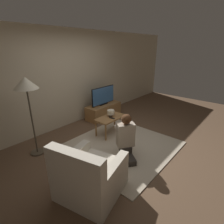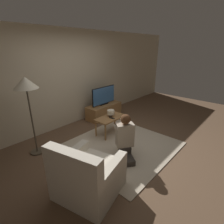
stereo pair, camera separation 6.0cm
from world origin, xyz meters
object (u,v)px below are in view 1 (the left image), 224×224
at_px(tv, 103,96).
at_px(armchair, 90,177).
at_px(table_lamp, 111,113).
at_px(floor_lamp, 26,88).
at_px(person_kneeling, 126,136).
at_px(coffee_table, 111,119).

bearing_deg(tv, armchair, -140.26).
height_order(armchair, table_lamp, armchair).
bearing_deg(table_lamp, floor_lamp, 161.70).
height_order(person_kneeling, table_lamp, person_kneeling).
xyz_separation_m(coffee_table, armchair, (-1.69, -1.07, -0.10)).
xyz_separation_m(tv, person_kneeling, (-1.28, -1.82, -0.24)).
height_order(coffee_table, person_kneeling, person_kneeling).
distance_m(floor_lamp, person_kneeling, 2.10).
relative_size(floor_lamp, armchair, 1.55).
bearing_deg(coffee_table, person_kneeling, -122.28).
bearing_deg(person_kneeling, tv, -89.95).
relative_size(tv, person_kneeling, 1.00).
height_order(coffee_table, table_lamp, table_lamp).
xyz_separation_m(armchair, table_lamp, (1.73, 1.10, 0.27)).
distance_m(person_kneeling, table_lamp, 1.12).
height_order(tv, person_kneeling, tv).
height_order(tv, coffee_table, tv).
relative_size(coffee_table, table_lamp, 4.46).
xyz_separation_m(tv, floor_lamp, (-2.39, -0.32, 0.71)).
height_order(tv, armchair, tv).
height_order(coffee_table, floor_lamp, floor_lamp).
bearing_deg(table_lamp, person_kneeling, -123.35).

